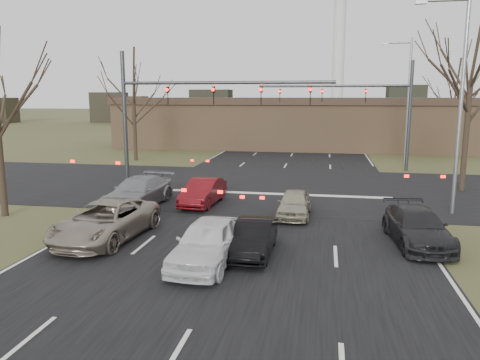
{
  "coord_description": "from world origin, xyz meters",
  "views": [
    {
      "loc": [
        3.0,
        -12.78,
        5.47
      ],
      "look_at": [
        -0.44,
        6.2,
        2.0
      ],
      "focal_mm": 35.0,
      "sensor_mm": 36.0,
      "label": 1
    }
  ],
  "objects_px": {
    "streetlight_right_far": "(406,95)",
    "car_silver_suv": "(106,221)",
    "car_red_ahead": "(203,192)",
    "streetlight_right_near": "(458,93)",
    "car_black_hatch": "(254,238)",
    "mast_arm_far": "(370,102)",
    "building": "(316,123)",
    "car_silver_ahead": "(294,203)",
    "car_grey_ahead": "(138,192)",
    "car_charcoal_sedan": "(417,227)",
    "mast_arm_near": "(178,103)",
    "car_white_sedan": "(208,242)"
  },
  "relations": [
    {
      "from": "mast_arm_far",
      "to": "car_red_ahead",
      "type": "relative_size",
      "value": 2.77
    },
    {
      "from": "car_silver_suv",
      "to": "car_red_ahead",
      "type": "bearing_deg",
      "value": 75.53
    },
    {
      "from": "streetlight_right_near",
      "to": "car_black_hatch",
      "type": "bearing_deg",
      "value": -138.33
    },
    {
      "from": "mast_arm_far",
      "to": "car_silver_ahead",
      "type": "distance_m",
      "value": 16.03
    },
    {
      "from": "streetlight_right_near",
      "to": "car_black_hatch",
      "type": "distance_m",
      "value": 12.0
    },
    {
      "from": "car_charcoal_sedan",
      "to": "car_silver_ahead",
      "type": "bearing_deg",
      "value": 139.46
    },
    {
      "from": "building",
      "to": "streetlight_right_far",
      "type": "bearing_deg",
      "value": -56.35
    },
    {
      "from": "mast_arm_far",
      "to": "car_silver_suv",
      "type": "xyz_separation_m",
      "value": [
        -11.37,
        -19.59,
        -4.28
      ]
    },
    {
      "from": "streetlight_right_far",
      "to": "building",
      "type": "bearing_deg",
      "value": 123.65
    },
    {
      "from": "building",
      "to": "car_silver_ahead",
      "type": "relative_size",
      "value": 11.76
    },
    {
      "from": "car_black_hatch",
      "to": "car_silver_ahead",
      "type": "relative_size",
      "value": 1.02
    },
    {
      "from": "mast_arm_near",
      "to": "car_white_sedan",
      "type": "distance_m",
      "value": 13.09
    },
    {
      "from": "mast_arm_far",
      "to": "car_grey_ahead",
      "type": "bearing_deg",
      "value": -131.16
    },
    {
      "from": "car_silver_suv",
      "to": "mast_arm_near",
      "type": "bearing_deg",
      "value": 94.72
    },
    {
      "from": "car_silver_suv",
      "to": "car_white_sedan",
      "type": "distance_m",
      "value": 4.9
    },
    {
      "from": "car_grey_ahead",
      "to": "mast_arm_near",
      "type": "bearing_deg",
      "value": 84.15
    },
    {
      "from": "car_silver_ahead",
      "to": "car_black_hatch",
      "type": "bearing_deg",
      "value": -100.07
    },
    {
      "from": "building",
      "to": "streetlight_right_far",
      "type": "height_order",
      "value": "streetlight_right_far"
    },
    {
      "from": "car_charcoal_sedan",
      "to": "car_red_ahead",
      "type": "height_order",
      "value": "car_charcoal_sedan"
    },
    {
      "from": "car_white_sedan",
      "to": "mast_arm_near",
      "type": "bearing_deg",
      "value": 115.18
    },
    {
      "from": "mast_arm_far",
      "to": "car_black_hatch",
      "type": "bearing_deg",
      "value": -105.23
    },
    {
      "from": "mast_arm_near",
      "to": "car_grey_ahead",
      "type": "relative_size",
      "value": 2.41
    },
    {
      "from": "streetlight_right_near",
      "to": "car_silver_suv",
      "type": "bearing_deg",
      "value": -154.81
    },
    {
      "from": "car_silver_suv",
      "to": "building",
      "type": "bearing_deg",
      "value": 82.72
    },
    {
      "from": "streetlight_right_far",
      "to": "car_black_hatch",
      "type": "bearing_deg",
      "value": -109.63
    },
    {
      "from": "car_silver_suv",
      "to": "car_white_sedan",
      "type": "bearing_deg",
      "value": -18.32
    },
    {
      "from": "mast_arm_near",
      "to": "mast_arm_far",
      "type": "height_order",
      "value": "same"
    },
    {
      "from": "car_charcoal_sedan",
      "to": "car_red_ahead",
      "type": "bearing_deg",
      "value": 147.1
    },
    {
      "from": "building",
      "to": "car_white_sedan",
      "type": "distance_m",
      "value": 36.63
    },
    {
      "from": "mast_arm_far",
      "to": "streetlight_right_far",
      "type": "bearing_deg",
      "value": 51.89
    },
    {
      "from": "car_charcoal_sedan",
      "to": "car_grey_ahead",
      "type": "relative_size",
      "value": 0.91
    },
    {
      "from": "car_black_hatch",
      "to": "streetlight_right_near",
      "type": "bearing_deg",
      "value": 42.14
    },
    {
      "from": "mast_arm_near",
      "to": "car_grey_ahead",
      "type": "distance_m",
      "value": 6.03
    },
    {
      "from": "mast_arm_near",
      "to": "streetlight_right_far",
      "type": "height_order",
      "value": "streetlight_right_far"
    },
    {
      "from": "mast_arm_far",
      "to": "streetlight_right_far",
      "type": "distance_m",
      "value": 5.12
    },
    {
      "from": "car_red_ahead",
      "to": "car_charcoal_sedan",
      "type": "bearing_deg",
      "value": -23.32
    },
    {
      "from": "streetlight_right_far",
      "to": "car_silver_ahead",
      "type": "xyz_separation_m",
      "value": [
        -7.6,
        -18.76,
        -4.97
      ]
    },
    {
      "from": "mast_arm_far",
      "to": "car_silver_ahead",
      "type": "xyz_separation_m",
      "value": [
        -4.46,
        -14.76,
        -4.4
      ]
    },
    {
      "from": "car_red_ahead",
      "to": "car_black_hatch",
      "type": "bearing_deg",
      "value": -58.75
    },
    {
      "from": "streetlight_right_far",
      "to": "car_silver_ahead",
      "type": "distance_m",
      "value": 20.84
    },
    {
      "from": "mast_arm_near",
      "to": "car_silver_ahead",
      "type": "relative_size",
      "value": 3.36
    },
    {
      "from": "streetlight_right_near",
      "to": "car_black_hatch",
      "type": "relative_size",
      "value": 2.73
    },
    {
      "from": "streetlight_right_far",
      "to": "car_silver_suv",
      "type": "distance_m",
      "value": 28.12
    },
    {
      "from": "car_grey_ahead",
      "to": "car_silver_ahead",
      "type": "distance_m",
      "value": 7.88
    },
    {
      "from": "car_silver_ahead",
      "to": "mast_arm_far",
      "type": "bearing_deg",
      "value": 73.92
    },
    {
      "from": "mast_arm_far",
      "to": "building",
      "type": "bearing_deg",
      "value": 105.58
    },
    {
      "from": "streetlight_right_near",
      "to": "car_grey_ahead",
      "type": "relative_size",
      "value": 1.99
    },
    {
      "from": "mast_arm_far",
      "to": "car_charcoal_sedan",
      "type": "relative_size",
      "value": 2.43
    },
    {
      "from": "car_red_ahead",
      "to": "mast_arm_far",
      "type": "bearing_deg",
      "value": 58.93
    },
    {
      "from": "car_grey_ahead",
      "to": "car_white_sedan",
      "type": "bearing_deg",
      "value": -46.9
    }
  ]
}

